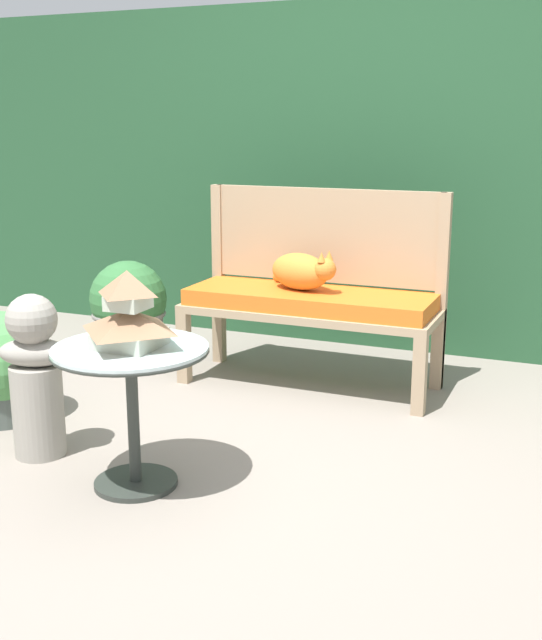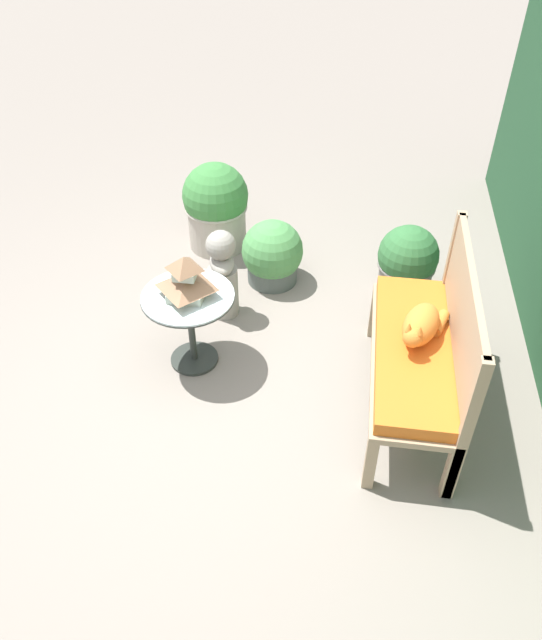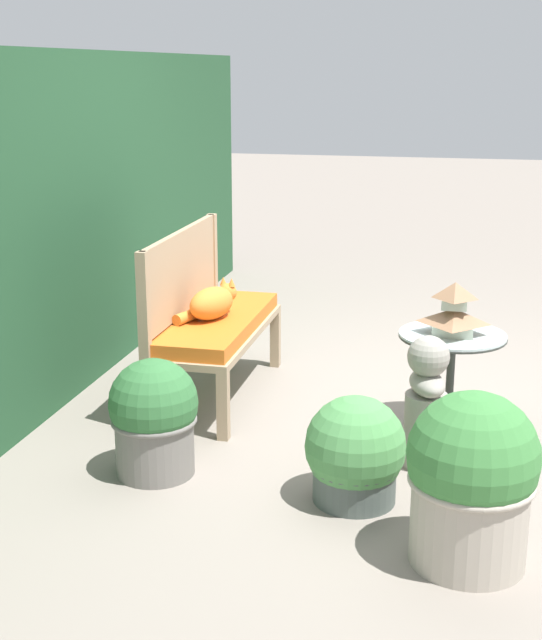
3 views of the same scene
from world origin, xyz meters
TOP-DOWN VIEW (x-y plane):
  - ground at (0.00, 0.00)m, footprint 30.00×30.00m
  - foliage_hedge_back at (0.00, 2.40)m, footprint 6.40×0.90m
  - garden_bench at (-0.14, 1.11)m, footprint 1.30×0.47m
  - bench_backrest at (-0.14, 1.33)m, footprint 1.30×0.06m
  - cat at (-0.19, 1.13)m, footprint 0.41×0.33m
  - patio_table at (-0.33, -0.25)m, footprint 0.57×0.57m
  - pagoda_birdhouse at (-0.33, -0.25)m, footprint 0.29×0.29m
  - garden_bust at (-0.85, -0.15)m, footprint 0.32×0.24m
  - potted_plant_table_far at (-1.29, 0.13)m, footprint 0.46×0.46m
  - potted_plant_table_near at (-1.23, 1.12)m, footprint 0.43×0.43m

SIDE VIEW (x-z plane):
  - ground at x=0.00m, z-range 0.00..0.00m
  - potted_plant_table_far at x=-1.29m, z-range -0.02..0.48m
  - potted_plant_table_near at x=-1.23m, z-range 0.00..0.58m
  - garden_bust at x=-0.85m, z-range 0.00..0.68m
  - garden_bench at x=-0.14m, z-range 0.17..0.67m
  - patio_table at x=-0.33m, z-range 0.15..0.69m
  - cat at x=-0.19m, z-range 0.49..0.70m
  - pagoda_birdhouse at x=-0.33m, z-range 0.52..0.80m
  - bench_backrest at x=-0.14m, z-range 0.20..1.20m
  - foliage_hedge_back at x=0.00m, z-range 0.00..2.01m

